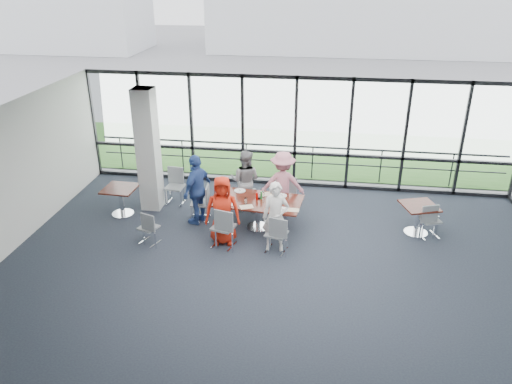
# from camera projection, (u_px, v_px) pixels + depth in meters

# --- Properties ---
(floor) EXTENTS (12.00, 10.00, 0.02)m
(floor) POSITION_uv_depth(u_px,v_px,m) (274.00, 283.00, 10.18)
(floor) COLOR #202331
(floor) RESTS_ON ground
(ceiling) EXTENTS (12.00, 10.00, 0.04)m
(ceiling) POSITION_uv_depth(u_px,v_px,m) (277.00, 133.00, 8.84)
(ceiling) COLOR white
(ceiling) RESTS_ON ground
(curtain_wall_back) EXTENTS (12.00, 0.10, 3.20)m
(curtain_wall_back) POSITION_uv_depth(u_px,v_px,m) (295.00, 133.00, 14.00)
(curtain_wall_back) COLOR white
(curtain_wall_back) RESTS_ON ground
(structural_column) EXTENTS (0.50, 0.50, 3.20)m
(structural_column) POSITION_uv_depth(u_px,v_px,m) (148.00, 150.00, 12.68)
(structural_column) COLOR silver
(structural_column) RESTS_ON ground
(apron) EXTENTS (80.00, 70.00, 0.02)m
(apron) POSITION_uv_depth(u_px,v_px,m) (304.00, 133.00, 19.17)
(apron) COLOR gray
(apron) RESTS_ON ground
(grass_strip) EXTENTS (80.00, 5.00, 0.01)m
(grass_strip) POSITION_uv_depth(u_px,v_px,m) (300.00, 150.00, 17.36)
(grass_strip) COLOR #265A1C
(grass_strip) RESTS_ON ground
(hangar_main) EXTENTS (24.00, 10.00, 6.00)m
(hangar_main) POSITION_uv_depth(u_px,v_px,m) (377.00, 7.00, 37.15)
(hangar_main) COLOR silver
(hangar_main) RESTS_ON ground
(hangar_aux) EXTENTS (10.00, 6.00, 4.00)m
(hangar_aux) POSITION_uv_depth(u_px,v_px,m) (76.00, 22.00, 36.90)
(hangar_aux) COLOR silver
(hangar_aux) RESTS_ON ground
(guard_rail) EXTENTS (12.00, 0.06, 0.06)m
(guard_rail) POSITION_uv_depth(u_px,v_px,m) (296.00, 162.00, 15.00)
(guard_rail) COLOR #2D2D33
(guard_rail) RESTS_ON ground
(main_table) EXTENTS (2.20, 1.36, 0.75)m
(main_table) POSITION_uv_depth(u_px,v_px,m) (258.00, 204.00, 12.04)
(main_table) COLOR #35160B
(main_table) RESTS_ON ground
(side_table_left) EXTENTS (0.83, 0.83, 0.75)m
(side_table_left) POSITION_uv_depth(u_px,v_px,m) (120.00, 192.00, 12.70)
(side_table_left) COLOR #35160B
(side_table_left) RESTS_ON ground
(side_table_right) EXTENTS (0.98, 0.98, 0.75)m
(side_table_right) POSITION_uv_depth(u_px,v_px,m) (419.00, 210.00, 11.79)
(side_table_right) COLOR #35160B
(side_table_right) RESTS_ON ground
(diner_near_left) EXTENTS (0.87, 0.63, 1.64)m
(diner_near_left) POSITION_uv_depth(u_px,v_px,m) (223.00, 210.00, 11.33)
(diner_near_left) COLOR red
(diner_near_left) RESTS_ON ground
(diner_near_right) EXTENTS (0.63, 0.48, 1.63)m
(diner_near_right) POSITION_uv_depth(u_px,v_px,m) (276.00, 217.00, 11.05)
(diner_near_right) COLOR silver
(diner_near_right) RESTS_ON ground
(diner_far_left) EXTENTS (0.86, 0.60, 1.64)m
(diner_far_left) POSITION_uv_depth(u_px,v_px,m) (245.00, 181.00, 12.89)
(diner_far_left) COLOR gray
(diner_far_left) RESTS_ON ground
(diner_far_right) EXTENTS (1.16, 0.67, 1.72)m
(diner_far_right) POSITION_uv_depth(u_px,v_px,m) (283.00, 184.00, 12.59)
(diner_far_right) COLOR #CC7687
(diner_far_right) RESTS_ON ground
(diner_end) EXTENTS (0.89, 1.18, 1.79)m
(diner_end) POSITION_uv_depth(u_px,v_px,m) (197.00, 189.00, 12.21)
(diner_end) COLOR #2C498F
(diner_end) RESTS_ON ground
(chair_main_nl) EXTENTS (0.58, 0.58, 0.98)m
(chair_main_nl) POSITION_uv_depth(u_px,v_px,m) (223.00, 227.00, 11.30)
(chair_main_nl) COLOR slate
(chair_main_nl) RESTS_ON ground
(chair_main_nr) EXTENTS (0.54, 0.54, 0.90)m
(chair_main_nr) POSITION_uv_depth(u_px,v_px,m) (276.00, 234.00, 11.11)
(chair_main_nr) COLOR slate
(chair_main_nr) RESTS_ON ground
(chair_main_fl) EXTENTS (0.54, 0.54, 0.88)m
(chair_main_fl) POSITION_uv_depth(u_px,v_px,m) (245.00, 191.00, 13.23)
(chair_main_fl) COLOR slate
(chair_main_fl) RESTS_ON ground
(chair_main_fr) EXTENTS (0.42, 0.42, 0.85)m
(chair_main_fr) POSITION_uv_depth(u_px,v_px,m) (288.00, 196.00, 12.96)
(chair_main_fr) COLOR slate
(chair_main_fr) RESTS_ON ground
(chair_main_end) EXTENTS (0.49, 0.49, 0.92)m
(chair_main_end) POSITION_uv_depth(u_px,v_px,m) (200.00, 203.00, 12.50)
(chair_main_end) COLOR slate
(chair_main_end) RESTS_ON ground
(chair_spare_la) EXTENTS (0.51, 0.51, 0.81)m
(chair_spare_la) POSITION_uv_depth(u_px,v_px,m) (149.00, 227.00, 11.46)
(chair_spare_la) COLOR slate
(chair_spare_la) RESTS_ON ground
(chair_spare_lb) EXTENTS (0.50, 0.50, 0.94)m
(chair_spare_lb) POSITION_uv_depth(u_px,v_px,m) (175.00, 187.00, 13.37)
(chair_spare_lb) COLOR slate
(chair_spare_lb) RESTS_ON ground
(chair_spare_r) EXTENTS (0.55, 0.55, 0.87)m
(chair_spare_r) POSITION_uv_depth(u_px,v_px,m) (430.00, 220.00, 11.73)
(chair_spare_r) COLOR slate
(chair_spare_r) RESTS_ON ground
(plate_nl) EXTENTS (0.28, 0.28, 0.01)m
(plate_nl) POSITION_uv_depth(u_px,v_px,m) (229.00, 204.00, 11.79)
(plate_nl) COLOR white
(plate_nl) RESTS_ON main_table
(plate_nr) EXTENTS (0.28, 0.28, 0.01)m
(plate_nr) POSITION_uv_depth(u_px,v_px,m) (282.00, 210.00, 11.51)
(plate_nr) COLOR white
(plate_nr) RESTS_ON main_table
(plate_fl) EXTENTS (0.29, 0.29, 0.01)m
(plate_fl) POSITION_uv_depth(u_px,v_px,m) (240.00, 191.00, 12.47)
(plate_fl) COLOR white
(plate_fl) RESTS_ON main_table
(plate_fr) EXTENTS (0.26, 0.26, 0.01)m
(plate_fr) POSITION_uv_depth(u_px,v_px,m) (282.00, 196.00, 12.20)
(plate_fr) COLOR white
(plate_fr) RESTS_ON main_table
(plate_end) EXTENTS (0.25, 0.25, 0.01)m
(plate_end) POSITION_uv_depth(u_px,v_px,m) (223.00, 195.00, 12.22)
(plate_end) COLOR white
(plate_end) RESTS_ON main_table
(tumbler_a) EXTENTS (0.08, 0.08, 0.15)m
(tumbler_a) POSITION_uv_depth(u_px,v_px,m) (246.00, 201.00, 11.77)
(tumbler_a) COLOR white
(tumbler_a) RESTS_ON main_table
(tumbler_b) EXTENTS (0.08, 0.08, 0.15)m
(tumbler_b) POSITION_uv_depth(u_px,v_px,m) (270.00, 202.00, 11.73)
(tumbler_b) COLOR white
(tumbler_b) RESTS_ON main_table
(tumbler_c) EXTENTS (0.07, 0.07, 0.14)m
(tumbler_c) POSITION_uv_depth(u_px,v_px,m) (263.00, 194.00, 12.13)
(tumbler_c) COLOR white
(tumbler_c) RESTS_ON main_table
(tumbler_d) EXTENTS (0.07, 0.07, 0.13)m
(tumbler_d) POSITION_uv_depth(u_px,v_px,m) (228.00, 198.00, 11.94)
(tumbler_d) COLOR white
(tumbler_d) RESTS_ON main_table
(menu_a) EXTENTS (0.37, 0.32, 0.00)m
(menu_a) POSITION_uv_depth(u_px,v_px,m) (246.00, 207.00, 11.65)
(menu_a) COLOR white
(menu_a) RESTS_ON main_table
(menu_b) EXTENTS (0.29, 0.21, 0.00)m
(menu_b) POSITION_uv_depth(u_px,v_px,m) (293.00, 210.00, 11.51)
(menu_b) COLOR white
(menu_b) RESTS_ON main_table
(menu_c) EXTENTS (0.39, 0.34, 0.00)m
(menu_c) POSITION_uv_depth(u_px,v_px,m) (267.00, 194.00, 12.30)
(menu_c) COLOR white
(menu_c) RESTS_ON main_table
(condiment_caddy) EXTENTS (0.10, 0.07, 0.04)m
(condiment_caddy) POSITION_uv_depth(u_px,v_px,m) (260.00, 198.00, 12.06)
(condiment_caddy) COLOR black
(condiment_caddy) RESTS_ON main_table
(ketchup_bottle) EXTENTS (0.06, 0.06, 0.18)m
(ketchup_bottle) POSITION_uv_depth(u_px,v_px,m) (257.00, 196.00, 11.99)
(ketchup_bottle) COLOR #A30400
(ketchup_bottle) RESTS_ON main_table
(green_bottle) EXTENTS (0.05, 0.05, 0.20)m
(green_bottle) POSITION_uv_depth(u_px,v_px,m) (261.00, 195.00, 12.00)
(green_bottle) COLOR #206627
(green_bottle) RESTS_ON main_table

